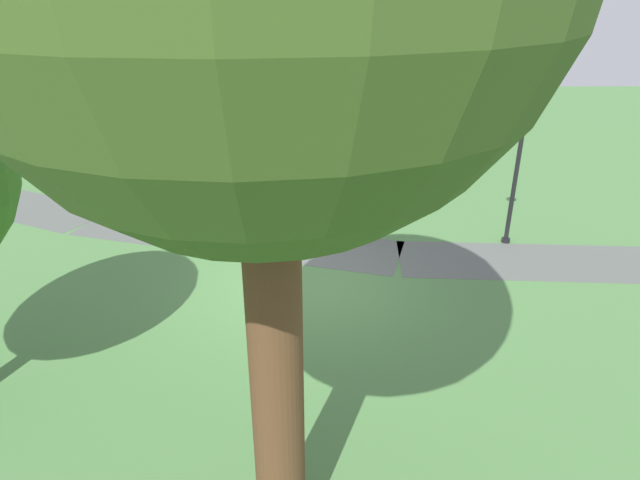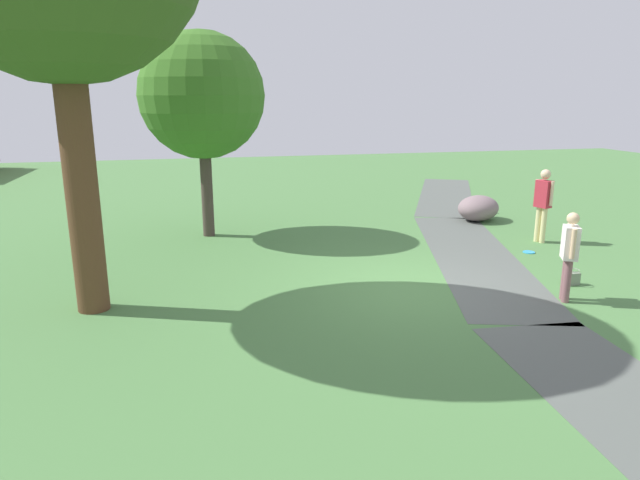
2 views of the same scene
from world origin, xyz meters
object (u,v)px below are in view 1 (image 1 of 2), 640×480
object	(u,v)px
lawn_boulder	(119,197)
frisbee_on_grass	(243,216)
backpack_by_boulder	(94,195)
man_near_boulder	(215,169)
handbag_on_grass	(328,219)
woman_with_handbag	(358,200)
lamp_post	(519,155)

from	to	relation	value
lawn_boulder	frisbee_on_grass	distance (m)	3.45
backpack_by_boulder	frisbee_on_grass	world-z (taller)	backpack_by_boulder
man_near_boulder	frisbee_on_grass	world-z (taller)	man_near_boulder
handbag_on_grass	backpack_by_boulder	size ratio (longest dim) A/B	0.80
woman_with_handbag	handbag_on_grass	bearing A→B (deg)	-43.46
woman_with_handbag	backpack_by_boulder	bearing A→B (deg)	-18.34
woman_with_handbag	lawn_boulder	bearing A→B (deg)	-15.65
man_near_boulder	frisbee_on_grass	distance (m)	1.54
man_near_boulder	backpack_by_boulder	xyz separation A→B (m)	(3.51, -0.37, -0.86)
lamp_post	handbag_on_grass	world-z (taller)	lamp_post
woman_with_handbag	man_near_boulder	bearing A→B (deg)	-28.57
woman_with_handbag	man_near_boulder	xyz separation A→B (m)	(3.71, -2.02, 0.14)
handbag_on_grass	woman_with_handbag	bearing A→B (deg)	136.54
woman_with_handbag	backpack_by_boulder	world-z (taller)	woman_with_handbag
handbag_on_grass	backpack_by_boulder	distance (m)	6.74
backpack_by_boulder	woman_with_handbag	bearing A→B (deg)	161.66
lamp_post	backpack_by_boulder	size ratio (longest dim) A/B	8.54
frisbee_on_grass	backpack_by_boulder	bearing A→B (deg)	-15.28
backpack_by_boulder	frisbee_on_grass	bearing A→B (deg)	164.72
man_near_boulder	handbag_on_grass	bearing A→B (deg)	155.73
man_near_boulder	backpack_by_boulder	bearing A→B (deg)	-6.08
lamp_post	lawn_boulder	distance (m)	10.20
lamp_post	woman_with_handbag	distance (m)	3.73
lawn_boulder	woman_with_handbag	bearing A→B (deg)	164.35
lamp_post	backpack_by_boulder	bearing A→B (deg)	-15.07
woman_with_handbag	frisbee_on_grass	bearing A→B (deg)	-22.68
lamp_post	woman_with_handbag	bearing A→B (deg)	-8.01
woman_with_handbag	handbag_on_grass	xyz separation A→B (m)	(0.70, -0.66, -0.77)
woman_with_handbag	frisbee_on_grass	world-z (taller)	woman_with_handbag
woman_with_handbag	backpack_by_boulder	distance (m)	7.64
lamp_post	handbag_on_grass	bearing A→B (deg)	-15.39
man_near_boulder	frisbee_on_grass	xyz separation A→B (m)	(-0.80, 0.80, -1.04)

